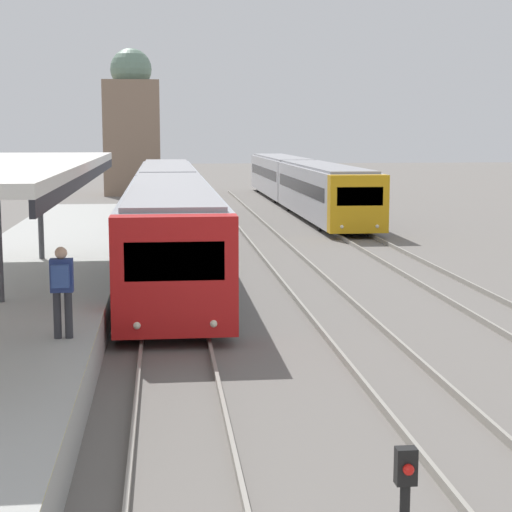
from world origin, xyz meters
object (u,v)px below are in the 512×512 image
at_px(signal_post_near, 405,507).
at_px(train_far, 299,181).
at_px(person_on_platform, 62,285).
at_px(train_near, 169,205).

bearing_deg(signal_post_near, train_far, 82.20).
relative_size(person_on_platform, train_far, 0.05).
bearing_deg(train_near, person_on_platform, -96.08).
xyz_separation_m(train_near, signal_post_near, (2.04, -26.86, -0.64)).
bearing_deg(person_on_platform, train_near, 83.92).
distance_m(train_near, train_far, 18.84).
bearing_deg(train_near, train_far, 64.72).
relative_size(person_on_platform, train_near, 0.05).
height_order(train_far, signal_post_near, train_far).
bearing_deg(signal_post_near, train_near, 94.33).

